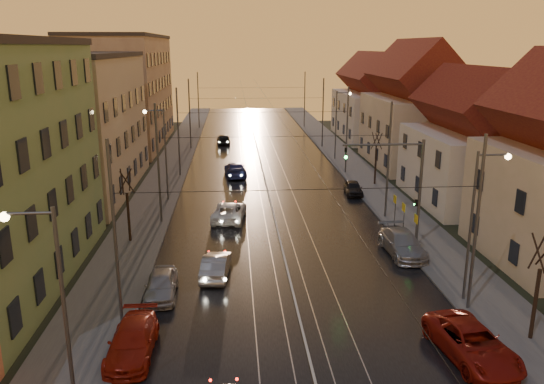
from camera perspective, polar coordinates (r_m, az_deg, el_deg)
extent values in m
cube|color=black|center=(56.07, -0.95, 2.11)|extent=(16.00, 120.00, 0.04)
cube|color=#4C4C4C|center=(56.40, -11.16, 1.96)|extent=(4.00, 120.00, 0.15)
cube|color=#4C4C4C|center=(57.47, 9.06, 2.30)|extent=(4.00, 120.00, 0.15)
cube|color=gray|center=(55.98, -3.20, 2.11)|extent=(0.06, 120.00, 0.03)
cube|color=gray|center=(56.02, -1.74, 2.13)|extent=(0.06, 120.00, 0.03)
cube|color=gray|center=(56.10, -0.17, 2.16)|extent=(0.06, 120.00, 0.03)
cube|color=gray|center=(56.22, 1.29, 2.18)|extent=(0.06, 120.00, 0.03)
cube|color=tan|center=(51.06, -20.73, 6.64)|extent=(10.00, 20.00, 12.00)
cube|color=#92735E|center=(74.15, -15.66, 10.27)|extent=(10.00, 24.00, 14.00)
cube|color=silver|center=(48.00, 20.63, 2.50)|extent=(9.00, 12.00, 6.00)
pyramid|color=#581416|center=(47.27, 21.15, 7.94)|extent=(9.18, 12.24, 3.20)
cube|color=#C0B394|center=(61.56, 14.97, 6.33)|extent=(9.00, 14.00, 7.50)
pyramid|color=#581416|center=(60.97, 15.35, 11.67)|extent=(9.18, 14.28, 4.00)
cube|color=silver|center=(78.69, 10.72, 8.08)|extent=(9.00, 16.00, 6.50)
pyramid|color=#581416|center=(78.24, 10.91, 11.72)|extent=(9.18, 16.32, 3.50)
cylinder|color=#595B60|center=(25.55, -16.54, -4.46)|extent=(0.16, 0.16, 9.00)
cylinder|color=#595B60|center=(27.52, 21.12, -3.44)|extent=(0.16, 0.16, 9.00)
cylinder|color=#595B60|center=(39.78, -12.13, 2.86)|extent=(0.16, 0.16, 9.00)
cylinder|color=#595B60|center=(41.07, 12.40, 3.23)|extent=(0.16, 0.16, 9.00)
cylinder|color=#595B60|center=(54.42, -10.05, 6.28)|extent=(0.16, 0.16, 9.00)
cylinder|color=#595B60|center=(55.37, 8.06, 6.52)|extent=(0.16, 0.16, 9.00)
cylinder|color=#595B60|center=(69.22, -8.84, 8.24)|extent=(0.16, 0.16, 9.00)
cylinder|color=#595B60|center=(69.97, 5.49, 8.43)|extent=(0.16, 0.16, 9.00)
cylinder|color=#595B60|center=(87.07, -7.93, 9.71)|extent=(0.16, 0.16, 9.00)
cylinder|color=#595B60|center=(87.67, 3.53, 9.86)|extent=(0.16, 0.16, 9.00)
cylinder|color=#595B60|center=(19.59, -21.30, -12.75)|extent=(0.14, 0.14, 8.00)
cylinder|color=#595B60|center=(18.46, -24.82, -2.10)|extent=(1.60, 0.10, 0.10)
sphere|color=#FFD88C|center=(18.75, -26.84, -2.40)|extent=(0.32, 0.32, 0.32)
cylinder|color=#595B60|center=(28.61, 20.56, -3.74)|extent=(0.14, 0.14, 8.00)
cylinder|color=#595B60|center=(28.02, 22.78, 3.71)|extent=(1.60, 0.10, 0.10)
sphere|color=#FFD88C|center=(28.37, 24.06, 3.50)|extent=(0.32, 0.32, 0.32)
cylinder|color=#595B60|center=(45.73, -11.35, 3.87)|extent=(0.14, 0.14, 8.00)
cylinder|color=#595B60|center=(45.25, -12.62, 8.56)|extent=(1.60, 0.10, 0.10)
sphere|color=#FFD88C|center=(45.37, -13.53, 8.39)|extent=(0.32, 0.32, 0.32)
cylinder|color=#595B60|center=(62.27, 6.88, 7.07)|extent=(0.14, 0.14, 8.00)
cylinder|color=#595B60|center=(62.00, 7.74, 10.54)|extent=(1.60, 0.10, 0.10)
sphere|color=#FFD88C|center=(62.16, 8.39, 10.43)|extent=(0.32, 0.32, 0.32)
cylinder|color=#595B60|center=(35.87, 15.60, -0.21)|extent=(0.20, 0.20, 7.20)
cylinder|color=#595B60|center=(34.35, 11.89, 5.01)|extent=(5.20, 0.14, 0.14)
imported|color=black|center=(33.88, 7.92, 4.02)|extent=(0.15, 0.18, 0.90)
sphere|color=#19FF3F|center=(33.80, 7.95, 3.73)|extent=(0.20, 0.20, 0.20)
cylinder|color=black|center=(36.94, -15.16, -2.73)|extent=(0.18, 0.18, 3.50)
cylinder|color=black|center=(36.29, -15.05, 1.15)|extent=(0.37, 0.92, 1.61)
cylinder|color=black|center=(36.49, -15.50, 1.20)|extent=(0.91, 0.40, 1.61)
cylinder|color=black|center=(36.22, -15.83, 1.07)|extent=(0.37, 0.92, 1.61)
cylinder|color=black|center=(36.02, -15.31, 1.03)|extent=(0.84, 0.54, 1.62)
cylinder|color=black|center=(26.81, 26.42, -10.89)|extent=(0.18, 0.18, 3.50)
cylinder|color=black|center=(26.00, 26.66, -5.62)|extent=(0.91, 0.40, 1.61)
cylinder|color=black|center=(25.67, 26.73, -5.89)|extent=(0.37, 0.92, 1.61)
cylinder|color=black|center=(51.53, 11.06, 2.61)|extent=(0.18, 0.18, 3.50)
cylinder|color=black|center=(51.18, 11.44, 5.42)|extent=(0.37, 0.92, 1.61)
cylinder|color=black|center=(51.24, 11.05, 5.45)|extent=(0.91, 0.40, 1.61)
cylinder|color=black|center=(50.90, 10.98, 5.39)|extent=(0.37, 0.92, 1.61)
cylinder|color=black|center=(50.87, 11.41, 5.36)|extent=(0.84, 0.54, 1.62)
imported|color=#95969A|center=(31.09, -6.05, -7.86)|extent=(1.81, 4.19, 1.34)
imported|color=silver|center=(40.77, -4.63, -2.09)|extent=(2.90, 5.19, 1.37)
imported|color=navy|center=(54.46, -3.95, 2.44)|extent=(2.46, 5.19, 1.46)
imported|color=black|center=(72.74, -5.23, 5.68)|extent=(1.94, 4.28, 1.43)
imported|color=#A31F10|center=(24.41, -14.79, -15.25)|extent=(1.91, 4.58, 1.32)
imported|color=#A9AAAF|center=(29.15, -11.84, -9.73)|extent=(1.71, 4.04, 1.36)
imported|color=maroon|center=(24.92, 20.72, -14.96)|extent=(3.03, 5.42, 1.43)
imported|color=#9B9CA0|center=(35.04, 13.85, -5.38)|extent=(2.25, 5.15, 1.47)
imported|color=black|center=(48.15, 8.74, 0.42)|extent=(1.67, 3.66, 1.22)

